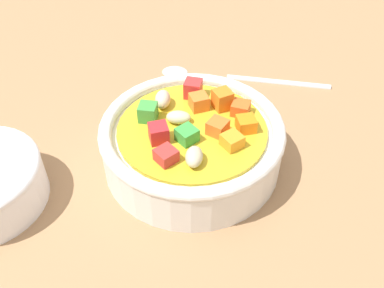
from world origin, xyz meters
The scene contains 3 objects.
ground_plane centered at (0.00, 0.00, -1.00)cm, with size 140.00×140.00×2.00cm, color #9E754F.
soup_bowl_main centered at (0.02, 0.00, 2.61)cm, with size 16.38×16.38×5.96cm.
spoon centered at (14.04, 4.34, 0.36)cm, with size 9.57×18.76×0.73cm.
Camera 1 is at (-23.24, -15.86, 28.38)cm, focal length 39.67 mm.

